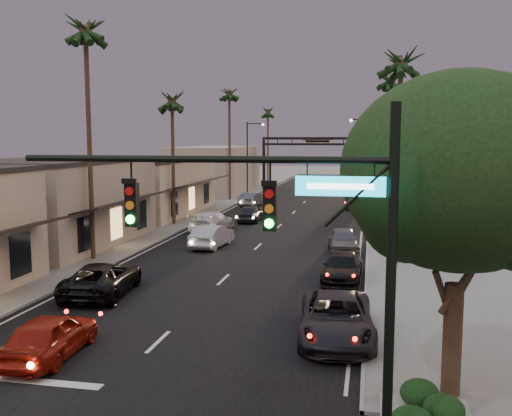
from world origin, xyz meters
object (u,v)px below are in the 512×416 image
at_px(corner_tree, 462,180).
at_px(oncoming_pickup, 103,279).
at_px(palm_lb, 85,24).
at_px(oncoming_red, 50,336).
at_px(palm_rb, 390,77).
at_px(palm_rc, 384,111).
at_px(traffic_signal, 301,230).
at_px(streetlight_left, 250,153).
at_px(palm_ra, 401,56).
at_px(palm_far, 268,110).
at_px(palm_lc, 172,96).
at_px(streetlight_right, 368,158).
at_px(curbside_near, 336,318).
at_px(arch, 317,150).
at_px(curbside_black, 342,268).
at_px(oncoming_silver, 212,236).
at_px(palm_ld, 229,91).

distance_m(corner_tree, oncoming_pickup, 17.00).
bearing_deg(palm_lb, oncoming_red, -67.86).
relative_size(corner_tree, palm_rb, 0.62).
height_order(corner_tree, palm_rc, palm_rc).
height_order(palm_lb, palm_rb, palm_lb).
distance_m(traffic_signal, streetlight_left, 55.45).
bearing_deg(streetlight_left, oncoming_red, -85.40).
relative_size(palm_ra, palm_far, 1.00).
bearing_deg(corner_tree, palm_lc, 122.34).
bearing_deg(palm_rc, oncoming_pickup, -105.24).
bearing_deg(streetlight_left, palm_lb, -92.67).
bearing_deg(palm_lc, streetlight_right, 30.11).
xyz_separation_m(palm_rb, palm_far, (-16.90, 34.00, -0.97)).
bearing_deg(curbside_near, arch, 91.69).
bearing_deg(curbside_near, streetlight_right, 84.31).
bearing_deg(palm_ra, palm_rc, 90.00).
bearing_deg(palm_far, curbside_black, -76.26).
bearing_deg(traffic_signal, streetlight_right, 88.28).
bearing_deg(streetlight_right, palm_lc, -149.89).
distance_m(traffic_signal, palm_ra, 21.19).
xyz_separation_m(arch, oncoming_red, (-2.90, -62.01, -4.80)).
distance_m(palm_rc, curbside_black, 45.14).
distance_m(corner_tree, palm_far, 72.96).
relative_size(oncoming_silver, curbside_black, 0.98).
bearing_deg(curbside_near, palm_ld, 104.41).
bearing_deg(corner_tree, curbside_black, 105.99).
height_order(arch, curbside_black, arch).
relative_size(arch, palm_rb, 1.07).
bearing_deg(traffic_signal, palm_ld, 105.65).
bearing_deg(palm_far, corner_tree, -75.86).
xyz_separation_m(corner_tree, palm_lb, (-18.08, 14.55, 7.41)).
height_order(traffic_signal, streetlight_right, streetlight_right).
relative_size(palm_lb, oncoming_red, 3.54).
relative_size(arch, palm_rc, 1.25).
relative_size(palm_lb, oncoming_pickup, 2.83).
height_order(corner_tree, palm_lc, palm_lc).
relative_size(corner_tree, palm_lb, 0.58).
height_order(traffic_signal, oncoming_silver, traffic_signal).
relative_size(traffic_signal, palm_far, 0.64).
bearing_deg(palm_lc, palm_rc, 58.44).
distance_m(palm_ld, palm_far, 23.02).
bearing_deg(oncoming_red, corner_tree, 174.11).
bearing_deg(oncoming_red, streetlight_right, -108.26).
bearing_deg(palm_rc, palm_lb, -112.27).
relative_size(palm_ld, curbside_black, 3.10).
relative_size(palm_ld, oncoming_silver, 3.16).
xyz_separation_m(streetlight_right, streetlight_left, (-13.84, 13.00, 0.00)).
distance_m(palm_far, oncoming_red, 71.03).
relative_size(arch, oncoming_red, 3.54).
bearing_deg(palm_lc, palm_ld, 90.00).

